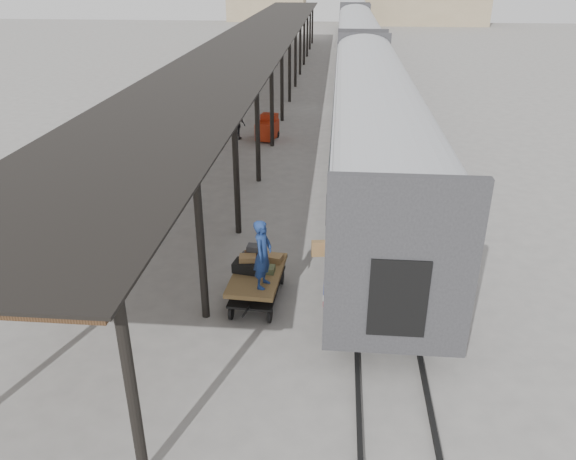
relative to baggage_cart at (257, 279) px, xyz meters
The scene contains 10 objects.
ground 1.31m from the baggage_cart, 83.83° to the left, with size 160.00×160.00×0.00m, color slate.
train 35.15m from the baggage_cart, 84.58° to the left, with size 3.45×76.01×4.01m.
canopy 25.57m from the baggage_cart, 97.43° to the left, with size 4.90×64.30×4.15m.
rails 35.30m from the baggage_cart, 84.60° to the left, with size 1.54×150.00×0.12m.
building_left 83.75m from the baggage_cart, 96.78° to the left, with size 12.00×8.00×6.00m, color tan.
baggage_cart is the anchor object (origin of this frame).
suitcase_stack 0.52m from the baggage_cart, 110.47° to the left, with size 1.29×1.12×0.57m.
luggage_tug 15.32m from the baggage_cart, 95.96° to the left, with size 1.14×1.57×1.27m.
porter 1.31m from the baggage_cart, 68.96° to the right, with size 0.66×0.43×1.80m, color navy.
pedestrian 15.47m from the baggage_cart, 101.72° to the left, with size 0.91×0.38×1.55m, color black.
Camera 1 is at (1.82, -13.87, 8.21)m, focal length 35.00 mm.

